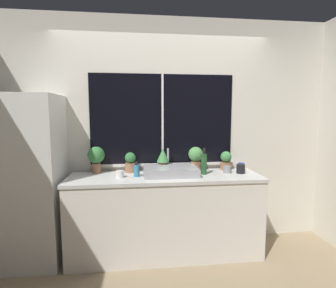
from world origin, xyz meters
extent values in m
plane|color=#937F60|center=(0.00, 0.00, 0.00)|extent=(14.00, 14.00, 0.00)
cube|color=silver|center=(0.00, 0.64, 1.35)|extent=(8.00, 0.06, 2.70)
cube|color=black|center=(0.00, 0.61, 1.51)|extent=(1.70, 0.01, 1.06)
cube|color=silver|center=(0.00, 0.60, 1.51)|extent=(0.02, 0.01, 1.06)
cube|color=silver|center=(0.00, 0.60, 0.97)|extent=(1.76, 0.04, 0.03)
cube|color=silver|center=(-2.04, 1.50, 1.35)|extent=(0.06, 7.00, 2.70)
cube|color=silver|center=(2.04, 1.50, 1.35)|extent=(0.06, 7.00, 2.70)
cube|color=white|center=(0.00, 0.29, 0.43)|extent=(2.09, 0.57, 0.87)
cube|color=silver|center=(0.00, 0.29, 0.89)|extent=(2.11, 0.60, 0.03)
cube|color=silver|center=(-1.43, 0.33, 0.89)|extent=(0.66, 0.64, 1.78)
cube|color=#ADADB2|center=(0.06, 0.31, 0.95)|extent=(0.59, 0.39, 0.09)
cylinder|color=#B7B7BC|center=(0.06, 0.53, 0.92)|extent=(0.04, 0.04, 0.03)
cylinder|color=#B7B7BC|center=(0.06, 0.53, 1.05)|extent=(0.02, 0.02, 0.24)
cylinder|color=#9E6B4C|center=(-0.77, 0.50, 0.96)|extent=(0.10, 0.10, 0.11)
sphere|color=#387A3D|center=(-0.77, 0.50, 1.11)|extent=(0.19, 0.19, 0.19)
cylinder|color=#9E6B4C|center=(-0.39, 0.50, 0.96)|extent=(0.13, 0.13, 0.11)
sphere|color=#387A3D|center=(-0.39, 0.50, 1.07)|extent=(0.12, 0.12, 0.12)
cylinder|color=#9E6B4C|center=(-0.01, 0.50, 0.96)|extent=(0.09, 0.09, 0.11)
cone|color=#478E4C|center=(-0.01, 0.50, 1.10)|extent=(0.14, 0.14, 0.16)
cylinder|color=#9E6B4C|center=(0.39, 0.50, 0.96)|extent=(0.11, 0.11, 0.11)
sphere|color=#569951|center=(0.39, 0.50, 1.10)|extent=(0.17, 0.17, 0.17)
cylinder|color=#9E6B4C|center=(0.76, 0.50, 0.95)|extent=(0.13, 0.13, 0.09)
sphere|color=#478E4C|center=(0.76, 0.50, 1.06)|extent=(0.13, 0.13, 0.13)
cylinder|color=teal|center=(-0.31, 0.28, 0.97)|extent=(0.06, 0.06, 0.13)
cylinder|color=black|center=(-0.31, 0.28, 1.05)|extent=(0.03, 0.03, 0.04)
cylinder|color=#235128|center=(0.44, 0.30, 1.02)|extent=(0.07, 0.07, 0.23)
cylinder|color=black|center=(0.44, 0.30, 1.17)|extent=(0.03, 0.03, 0.06)
cylinder|color=black|center=(0.87, 0.30, 0.95)|extent=(0.10, 0.10, 0.10)
cylinder|color=white|center=(-0.49, 0.25, 0.94)|extent=(0.09, 0.09, 0.08)
cylinder|color=gray|center=(0.72, 0.34, 0.94)|extent=(0.09, 0.09, 0.08)
cylinder|color=#3351AD|center=(0.93, 0.44, 0.95)|extent=(0.07, 0.07, 0.10)
camera|label=1|loc=(-0.30, -2.52, 1.58)|focal=28.00mm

